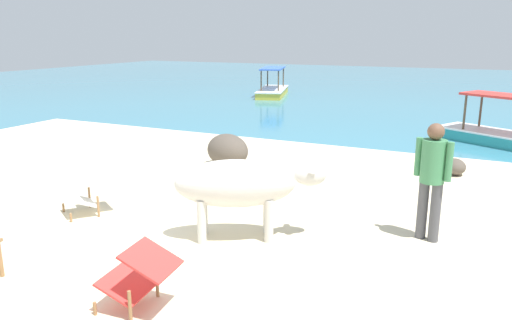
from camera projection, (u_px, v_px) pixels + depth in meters
The scene contains 10 objects.
sand_beach at pixel (139, 245), 6.62m from camera, with size 18.00×14.00×0.04m, color beige.
water_surface at pixel (405, 89), 25.88m from camera, with size 60.00×36.00×0.03m, color teal.
cow at pixel (239, 184), 6.64m from camera, with size 2.03×1.34×1.17m.
deck_chair_near at pixel (139, 274), 4.97m from camera, with size 0.82×0.62×0.68m.
deck_chair_far at pixel (89, 189), 7.69m from camera, with size 0.86×0.93×0.68m.
person_standing at pixel (432, 173), 6.53m from camera, with size 0.49×0.32×1.62m.
shore_rock_large at pixel (228, 150), 10.44m from camera, with size 1.00×0.76×0.70m, color brown.
shore_rock_medium at pixel (455, 167), 9.86m from camera, with size 0.51×0.42×0.33m, color brown.
boat_yellow at pixel (273, 90), 22.92m from camera, with size 2.15×3.85×1.29m.
boat_teal at pixel (510, 136), 12.46m from camera, with size 3.78×2.77×1.29m.
Camera 1 is at (4.06, -4.86, 2.77)m, focal length 34.47 mm.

